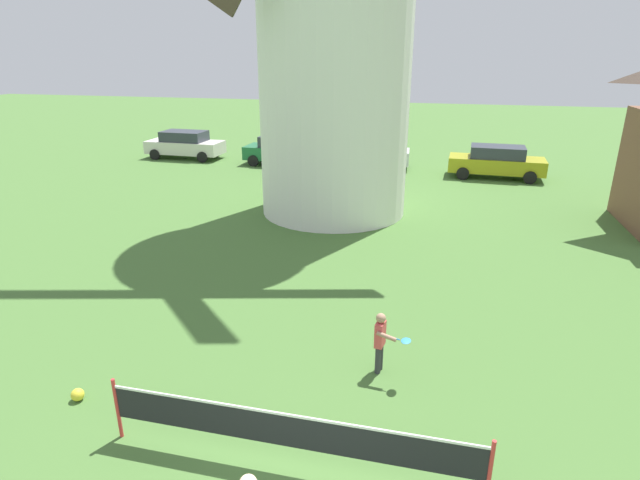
% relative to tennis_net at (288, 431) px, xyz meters
% --- Properties ---
extents(tennis_net, '(5.74, 0.06, 1.10)m').
position_rel_tennis_net_xyz_m(tennis_net, '(0.00, 0.00, 0.00)').
color(tennis_net, red).
rests_on(tennis_net, ground_plane).
extents(player_far, '(0.72, 0.61, 1.26)m').
position_rel_tennis_net_xyz_m(player_far, '(1.01, 2.79, 0.03)').
color(player_far, '#333338').
rests_on(player_far, ground_plane).
extents(stray_ball, '(0.23, 0.23, 0.23)m').
position_rel_tennis_net_xyz_m(stray_ball, '(-4.14, 0.63, -0.57)').
color(stray_ball, yellow).
rests_on(stray_ball, ground_plane).
extents(parked_car_cream, '(4.42, 1.95, 1.56)m').
position_rel_tennis_net_xyz_m(parked_car_cream, '(-12.68, 21.19, 0.12)').
color(parked_car_cream, silver).
rests_on(parked_car_cream, ground_plane).
extents(parked_car_green, '(4.08, 2.00, 1.56)m').
position_rel_tennis_net_xyz_m(parked_car_green, '(-6.68, 20.81, 0.12)').
color(parked_car_green, '#1E6638').
rests_on(parked_car_green, ground_plane).
extents(parked_car_silver, '(3.94, 2.08, 1.56)m').
position_rel_tennis_net_xyz_m(parked_car_silver, '(-1.77, 21.06, 0.12)').
color(parked_car_silver, silver).
rests_on(parked_car_silver, ground_plane).
extents(parked_car_mustard, '(4.56, 2.04, 1.56)m').
position_rel_tennis_net_xyz_m(parked_car_mustard, '(4.44, 20.32, 0.12)').
color(parked_car_mustard, '#999919').
rests_on(parked_car_mustard, ground_plane).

